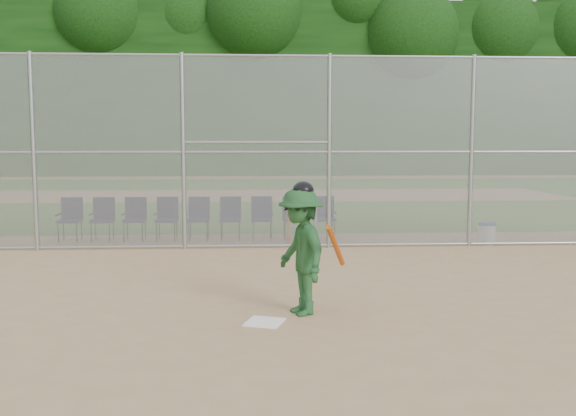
{
  "coord_description": "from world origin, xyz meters",
  "views": [
    {
      "loc": [
        -0.61,
        -8.24,
        2.23
      ],
      "look_at": [
        0.0,
        2.5,
        1.1
      ],
      "focal_mm": 40.0,
      "sensor_mm": 36.0,
      "label": 1
    }
  ],
  "objects": [
    {
      "name": "chair_1",
      "position": [
        -3.95,
        6.19,
        0.48
      ],
      "size": [
        0.54,
        0.52,
        0.96
      ],
      "primitive_type": null,
      "color": "#0F1137",
      "rests_on": "ground"
    },
    {
      "name": "batter_at_plate",
      "position": [
        0.01,
        -0.15,
        0.83
      ],
      "size": [
        1.03,
        1.33,
        1.72
      ],
      "color": "#1E4D25",
      "rests_on": "ground"
    },
    {
      "name": "treeline",
      "position": [
        0.0,
        20.0,
        5.5
      ],
      "size": [
        81.0,
        60.0,
        11.0
      ],
      "color": "black",
      "rests_on": "ground"
    },
    {
      "name": "chair_8",
      "position": [
        1.05,
        6.19,
        0.48
      ],
      "size": [
        0.54,
        0.52,
        0.96
      ],
      "primitive_type": null,
      "color": "#0F1137",
      "rests_on": "ground"
    },
    {
      "name": "dirt_patch_far",
      "position": [
        0.0,
        18.0,
        0.01
      ],
      "size": [
        24.0,
        24.0,
        0.0
      ],
      "primitive_type": "plane",
      "color": "tan",
      "rests_on": "ground"
    },
    {
      "name": "chair_2",
      "position": [
        -3.24,
        6.19,
        0.48
      ],
      "size": [
        0.54,
        0.52,
        0.96
      ],
      "primitive_type": null,
      "color": "#0F1137",
      "rests_on": "ground"
    },
    {
      "name": "chair_5",
      "position": [
        -1.1,
        6.19,
        0.48
      ],
      "size": [
        0.54,
        0.52,
        0.96
      ],
      "primitive_type": null,
      "color": "#0F1137",
      "rests_on": "ground"
    },
    {
      "name": "chair_3",
      "position": [
        -2.52,
        6.19,
        0.48
      ],
      "size": [
        0.54,
        0.52,
        0.96
      ],
      "primitive_type": null,
      "color": "#0F1137",
      "rests_on": "ground"
    },
    {
      "name": "water_cooler",
      "position": [
        4.46,
        5.2,
        0.24
      ],
      "size": [
        0.37,
        0.37,
        0.47
      ],
      "color": "white",
      "rests_on": "ground"
    },
    {
      "name": "backstop_fence",
      "position": [
        0.0,
        5.0,
        2.07
      ],
      "size": [
        16.09,
        0.09,
        4.0
      ],
      "color": "gray",
      "rests_on": "ground"
    },
    {
      "name": "spare_bats",
      "position": [
        0.62,
        5.4,
        0.42
      ],
      "size": [
        0.96,
        0.29,
        0.85
      ],
      "color": "#D84C14",
      "rests_on": "ground"
    },
    {
      "name": "home_plate",
      "position": [
        -0.46,
        -0.54,
        0.01
      ],
      "size": [
        0.54,
        0.54,
        0.02
      ],
      "primitive_type": "cube",
      "rotation": [
        0.0,
        0.0,
        -0.33
      ],
      "color": "white",
      "rests_on": "ground"
    },
    {
      "name": "chair_4",
      "position": [
        -1.81,
        6.19,
        0.48
      ],
      "size": [
        0.54,
        0.52,
        0.96
      ],
      "primitive_type": null,
      "color": "#0F1137",
      "rests_on": "ground"
    },
    {
      "name": "chair_0",
      "position": [
        -4.67,
        6.19,
        0.48
      ],
      "size": [
        0.54,
        0.52,
        0.96
      ],
      "primitive_type": null,
      "color": "#0F1137",
      "rests_on": "ground"
    },
    {
      "name": "chair_6",
      "position": [
        -0.38,
        6.19,
        0.48
      ],
      "size": [
        0.54,
        0.52,
        0.96
      ],
      "primitive_type": null,
      "color": "#0F1137",
      "rests_on": "ground"
    },
    {
      "name": "ground",
      "position": [
        0.0,
        0.0,
        0.0
      ],
      "size": [
        100.0,
        100.0,
        0.0
      ],
      "primitive_type": "plane",
      "color": "tan",
      "rests_on": "ground"
    },
    {
      "name": "chair_7",
      "position": [
        0.33,
        6.19,
        0.48
      ],
      "size": [
        0.54,
        0.52,
        0.96
      ],
      "primitive_type": null,
      "color": "#0F1137",
      "rests_on": "ground"
    },
    {
      "name": "grass_strip",
      "position": [
        0.0,
        18.0,
        0.01
      ],
      "size": [
        100.0,
        100.0,
        0.0
      ],
      "primitive_type": "plane",
      "color": "#2F601C",
      "rests_on": "ground"
    }
  ]
}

